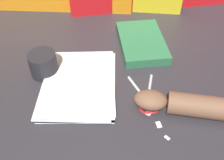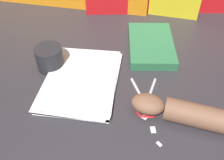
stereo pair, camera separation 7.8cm
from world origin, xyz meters
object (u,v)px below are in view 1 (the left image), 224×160
Objects in this scene: book_closed at (142,42)px; scissors at (147,99)px; paper_stack at (79,84)px; mug at (43,64)px; hand_forearm at (185,104)px.

scissors is at bearing -92.79° from book_closed.
paper_stack is at bearing -137.30° from book_closed.
book_closed is 1.55× the size of scissors.
paper_stack is at bearing -28.35° from mug.
mug is at bearing 158.57° from scissors.
paper_stack is 1.08× the size of hand_forearm.
scissors is at bearing -17.26° from paper_stack.
mug reaches higher than hand_forearm.
book_closed is at bearing 87.21° from scissors.
hand_forearm reaches higher than book_closed.
scissors is at bearing 153.34° from hand_forearm.
hand_forearm is (0.31, -0.12, 0.02)m from paper_stack.
paper_stack is 1.82× the size of scissors.
hand_forearm reaches higher than scissors.
mug is (-0.43, 0.18, 0.01)m from hand_forearm.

